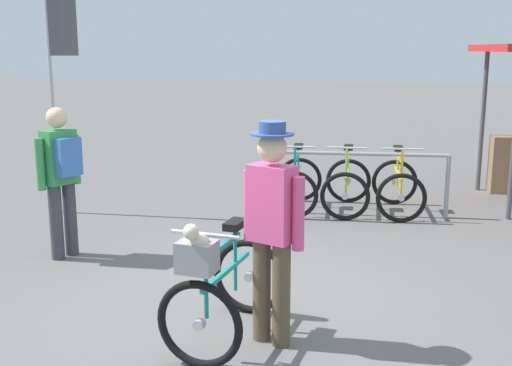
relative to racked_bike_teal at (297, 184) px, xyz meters
The scene contains 9 objects.
ground_plane 3.54m from the racked_bike_teal, 89.53° to the right, with size 80.00×80.00×0.00m, color #605E5B.
bike_rack_rail 0.87m from the racked_bike_teal, ahead, with size 2.50×0.27×0.88m.
racked_bike_teal is the anchor object (origin of this frame).
racked_bike_lime 0.70m from the racked_bike_teal, ahead, with size 0.70×1.12×0.97m.
racked_bike_yellow 1.40m from the racked_bike_teal, ahead, with size 0.75×1.15×0.97m.
featured_bicycle 4.27m from the racked_bike_teal, 88.95° to the right, with size 0.79×1.24×1.09m.
person_with_featured_bike 4.20m from the racked_bike_teal, 83.82° to the right, with size 0.50×0.32×1.72m.
pedestrian_with_backpack 3.43m from the racked_bike_teal, 129.32° to the right, with size 0.43×0.49×1.64m.
banner_flag 3.71m from the racked_bike_teal, 164.31° to the right, with size 0.45×0.05×3.20m.
Camera 1 is at (1.28, -5.07, 2.23)m, focal length 44.14 mm.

